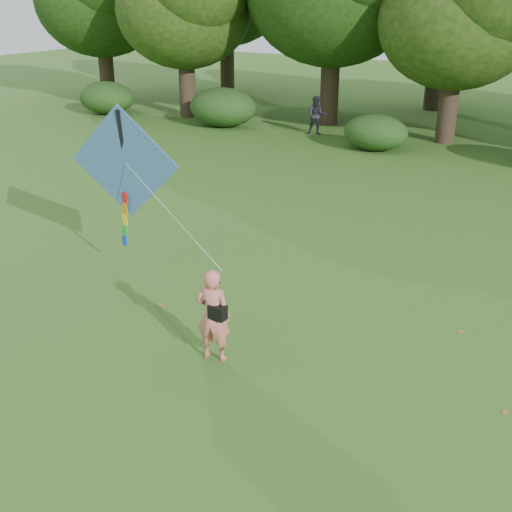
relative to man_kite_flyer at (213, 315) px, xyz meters
The scene contains 7 objects.
ground 1.11m from the man_kite_flyer, 61.93° to the right, with size 100.00×100.00×0.00m, color #265114.
man_kite_flyer is the anchor object (origin of this frame).
bystander_left 19.22m from the man_kite_flyer, 111.56° to the left, with size 0.83×0.64×1.70m, color #21222D.
crossbody_bag 0.17m from the man_kite_flyer, 14.61° to the right, with size 0.43×0.20×0.70m.
flying_kite 4.52m from the man_kite_flyer, 151.95° to the left, with size 5.18×2.34×3.27m.
shrub_band 16.99m from the man_kite_flyer, 91.32° to the left, with size 39.15×3.22×1.88m.
fallen_leaves 5.76m from the man_kite_flyer, 80.49° to the left, with size 11.54×10.44×0.01m.
Camera 1 is at (5.55, -7.40, 6.16)m, focal length 45.00 mm.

